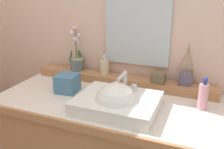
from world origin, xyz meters
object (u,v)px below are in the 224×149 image
potted_plant (77,59)px  lotion_bottle (203,96)px  trinket_box (158,78)px  reed_diffuser (186,78)px  tissue_box (67,83)px  sink_basin (117,104)px  soap_dispenser (104,66)px

potted_plant → lotion_bottle: size_ratio=1.72×
trinket_box → lotion_bottle: size_ratio=0.47×
reed_diffuser → tissue_box: 0.75m
trinket_box → potted_plant: bearing=-177.7°
sink_basin → tissue_box: bearing=163.3°
trinket_box → lotion_bottle: 0.32m
sink_basin → lotion_bottle: bearing=23.4°
potted_plant → soap_dispenser: 0.22m
potted_plant → trinket_box: 0.61m
reed_diffuser → lotion_bottle: (0.12, -0.19, -0.02)m
trinket_box → tissue_box: size_ratio=0.65×
reed_diffuser → tissue_box: size_ratio=2.03×
potted_plant → reed_diffuser: potted_plant is taller
sink_basin → reed_diffuser: (0.32, 0.38, 0.06)m
potted_plant → sink_basin: bearing=-39.1°
lotion_bottle → soap_dispenser: bearing=164.9°
potted_plant → trinket_box: (0.60, -0.03, -0.05)m
trinket_box → reed_diffuser: bearing=17.8°
tissue_box → potted_plant: bearing=105.9°
trinket_box → tissue_box: (-0.53, -0.23, -0.03)m
soap_dispenser → lotion_bottle: bearing=-15.1°
sink_basin → tissue_box: sink_basin is taller
trinket_box → tissue_box: trinket_box is taller
soap_dispenser → lotion_bottle: soap_dispenser is taller
potted_plant → lotion_bottle: bearing=-11.6°
trinket_box → tissue_box: bearing=-152.1°
lotion_bottle → tissue_box: bearing=-174.9°
tissue_box → trinket_box: bearing=23.1°
potted_plant → trinket_box: bearing=-2.5°
lotion_bottle → reed_diffuser: bearing=121.2°
trinket_box → lotion_bottle: bearing=-24.1°
sink_basin → trinket_box: (0.15, 0.34, 0.05)m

